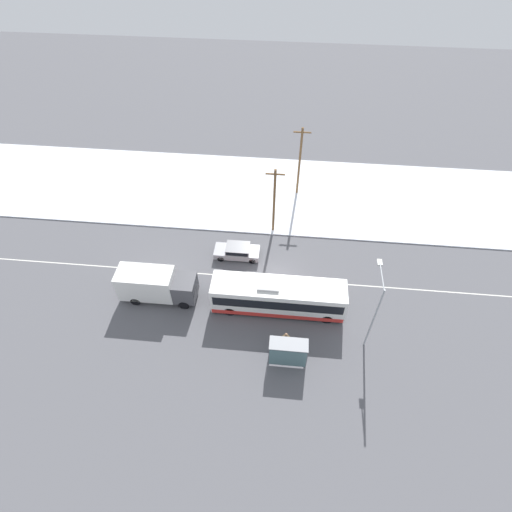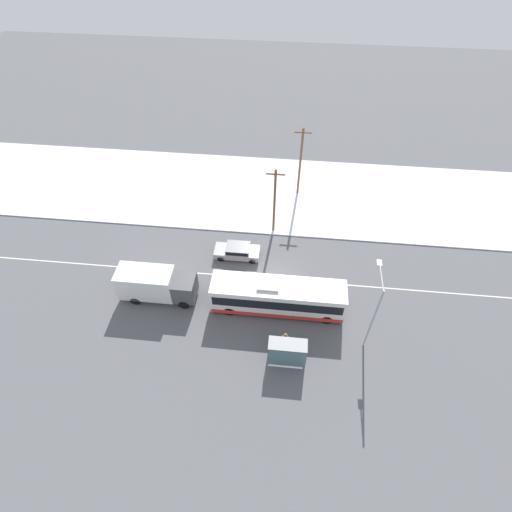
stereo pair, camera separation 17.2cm
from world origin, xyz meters
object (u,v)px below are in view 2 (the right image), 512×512
object	(u,v)px
city_bus	(278,297)
sedan_car	(237,251)
streetlamp	(375,305)
utility_pole_snowlot	(300,162)
utility_pole_roadside	(275,201)
box_truck	(155,284)
pedestrian_at_stop	(285,338)
bus_shelter	(287,352)

from	to	relation	value
city_bus	sedan_car	world-z (taller)	city_bus
city_bus	streetlamp	world-z (taller)	streetlamp
sedan_car	utility_pole_snowlot	world-z (taller)	utility_pole_snowlot
streetlamp	utility_pole_roadside	bearing A→B (deg)	124.39
utility_pole_roadside	utility_pole_snowlot	xyz separation A→B (m)	(2.31, 6.41, 0.34)
box_truck	sedan_car	size ratio (longest dim) A/B	1.54
box_truck	pedestrian_at_stop	bearing A→B (deg)	-18.38
sedan_car	pedestrian_at_stop	xyz separation A→B (m)	(5.12, -9.42, 0.28)
bus_shelter	streetlamp	bearing A→B (deg)	24.72
city_bus	bus_shelter	world-z (taller)	city_bus
box_truck	pedestrian_at_stop	distance (m)	12.18
utility_pole_snowlot	utility_pole_roadside	bearing A→B (deg)	-109.81
city_bus	bus_shelter	size ratio (longest dim) A/B	3.83
city_bus	utility_pole_snowlot	size ratio (longest dim) A/B	1.37
pedestrian_at_stop	utility_pole_snowlot	world-z (taller)	utility_pole_snowlot
bus_shelter	pedestrian_at_stop	bearing A→B (deg)	97.79
city_bus	utility_pole_snowlot	distance (m)	16.44
box_truck	sedan_car	world-z (taller)	box_truck
pedestrian_at_stop	streetlamp	distance (m)	7.47
streetlamp	box_truck	bearing A→B (deg)	171.90
sedan_car	pedestrian_at_stop	bearing A→B (deg)	118.53
sedan_car	city_bus	bearing A→B (deg)	126.53
pedestrian_at_stop	bus_shelter	world-z (taller)	bus_shelter
box_truck	utility_pole_roadside	xyz separation A→B (m)	(9.63, 9.58, 2.25)
city_bus	utility_pole_roadside	size ratio (longest dim) A/B	1.49
streetlamp	utility_pole_snowlot	xyz separation A→B (m)	(-6.00, 18.54, -0.34)
streetlamp	utility_pole_snowlot	size ratio (longest dim) A/B	0.88
pedestrian_at_stop	bus_shelter	size ratio (longest dim) A/B	0.56
box_truck	pedestrian_at_stop	xyz separation A→B (m)	(11.54, -3.83, -0.71)
pedestrian_at_stop	utility_pole_roadside	xyz separation A→B (m)	(-1.90, 13.41, 2.96)
bus_shelter	utility_pole_snowlot	bearing A→B (deg)	89.49
box_truck	utility_pole_snowlot	size ratio (longest dim) A/B	0.82
utility_pole_roadside	utility_pole_snowlot	bearing A→B (deg)	70.19
city_bus	box_truck	size ratio (longest dim) A/B	1.68
streetlamp	pedestrian_at_stop	bearing A→B (deg)	-168.67
sedan_car	streetlamp	size ratio (longest dim) A/B	0.60
city_bus	streetlamp	size ratio (longest dim) A/B	1.56
bus_shelter	utility_pole_snowlot	size ratio (longest dim) A/B	0.36
sedan_car	utility_pole_roadside	size ratio (longest dim) A/B	0.58
pedestrian_at_stop	bus_shelter	bearing A→B (deg)	-82.21
pedestrian_at_stop	box_truck	bearing A→B (deg)	161.62
box_truck	streetlamp	xyz separation A→B (m)	(17.94, -2.55, 2.93)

